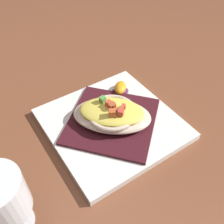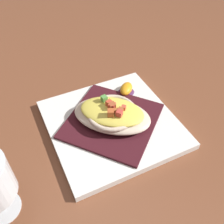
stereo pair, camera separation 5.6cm
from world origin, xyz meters
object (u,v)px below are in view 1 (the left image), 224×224
Objects in this scene: square_plate at (112,124)px; stemmed_glass at (0,199)px; gratin_dish at (112,114)px; orange_garnish at (120,89)px.

stemmed_glass is (0.05, -0.27, 0.08)m from square_plate.
square_plate is 0.03m from gratin_dish.
stemmed_glass reaches higher than orange_garnish.
orange_garnish is at bearing 106.52° from stemmed_glass.
gratin_dish is 3.36× the size of orange_garnish.
gratin_dish is (0.00, -0.00, 0.03)m from square_plate.
gratin_dish is at bearing -54.95° from orange_garnish.
square_plate is at bearing 144.12° from gratin_dish.
stemmed_glass is (0.05, -0.27, 0.05)m from gratin_dish.
orange_garnish is at bearing 125.05° from gratin_dish.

